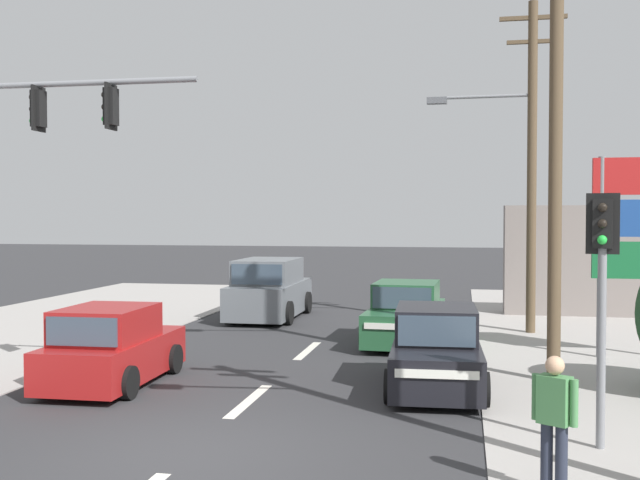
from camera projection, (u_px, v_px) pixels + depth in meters
ground_plane at (187, 454)px, 10.18m from camera, size 140.00×140.00×0.00m
lane_dash_mid at (249, 401)px, 13.13m from camera, size 0.20×2.40×0.01m
lane_dash_far at (308, 350)px, 18.04m from camera, size 0.20×2.40×0.01m
utility_pole_midground_right at (550, 85)px, 14.40m from camera, size 3.77×0.69×10.79m
utility_pole_background_right at (527, 155)px, 20.61m from camera, size 3.78×0.33×9.13m
traffic_signal_mast at (1, 169)px, 14.14m from camera, size 5.29×0.45×6.00m
pedestal_signal_right_kerb at (602, 276)px, 10.29m from camera, size 0.44×0.31×3.56m
hatchback_oncoming_mid at (436, 352)px, 13.99m from camera, size 1.89×3.70×1.53m
sedan_receding_far at (406, 315)px, 19.14m from camera, size 2.02×4.30×1.56m
suv_crossing_left at (269, 291)px, 23.75m from camera, size 2.08×4.55×1.90m
hatchback_kerbside_parked at (112, 348)px, 14.36m from camera, size 1.84×3.67×1.53m
pedestrian_at_kerb at (554, 417)px, 8.64m from camera, size 0.49×0.38×1.63m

